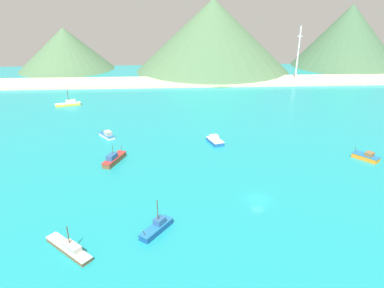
% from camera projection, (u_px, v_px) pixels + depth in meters
% --- Properties ---
extents(ground, '(260.00, 280.00, 0.50)m').
position_uv_depth(ground, '(235.00, 147.00, 104.45)').
color(ground, teal).
extents(fishing_boat_0, '(6.48, 7.62, 6.81)m').
position_uv_depth(fishing_boat_0, '(157.00, 227.00, 65.98)').
color(fishing_boat_0, '#14478C').
rests_on(fishing_boat_0, ground).
extents(fishing_boat_1, '(6.53, 7.16, 2.84)m').
position_uv_depth(fishing_boat_1, '(366.00, 157.00, 95.56)').
color(fishing_boat_1, orange).
rests_on(fishing_boat_1, ground).
extents(fishing_boat_2, '(10.29, 5.19, 6.63)m').
position_uv_depth(fishing_boat_2, '(69.00, 104.00, 143.88)').
color(fishing_boat_2, gold).
rests_on(fishing_boat_2, ground).
extents(fishing_boat_3, '(5.96, 6.83, 2.24)m').
position_uv_depth(fishing_boat_3, '(107.00, 135.00, 110.94)').
color(fishing_boat_3, silver).
rests_on(fishing_boat_3, ground).
extents(fishing_boat_4, '(5.57, 9.44, 5.33)m').
position_uv_depth(fishing_boat_4, '(114.00, 159.00, 93.74)').
color(fishing_boat_4, brown).
rests_on(fishing_boat_4, ground).
extents(fishing_boat_6, '(5.13, 7.32, 2.33)m').
position_uv_depth(fishing_boat_6, '(215.00, 140.00, 106.48)').
color(fishing_boat_6, '#1E5BA8').
rests_on(fishing_boat_6, ground).
extents(fishing_boat_7, '(9.69, 8.95, 5.45)m').
position_uv_depth(fishing_boat_7, '(69.00, 248.00, 60.74)').
color(fishing_boat_7, brown).
rests_on(fishing_boat_7, ground).
extents(beach_strip, '(247.00, 23.05, 1.20)m').
position_uv_depth(beach_strip, '(207.00, 81.00, 183.40)').
color(beach_strip, beige).
rests_on(beach_strip, ground).
extents(hill_west, '(57.78, 57.78, 25.08)m').
position_uv_depth(hill_west, '(65.00, 49.00, 213.87)').
color(hill_west, '#476B47').
rests_on(hill_west, ground).
extents(hill_central, '(92.84, 92.84, 41.56)m').
position_uv_depth(hill_central, '(213.00, 35.00, 207.48)').
color(hill_central, '#476B47').
rests_on(hill_central, ground).
extents(hill_east, '(67.59, 67.59, 38.27)m').
position_uv_depth(hill_east, '(348.00, 36.00, 220.64)').
color(hill_east, '#3D6042').
rests_on(hill_east, ground).
extents(radio_tower, '(2.85, 2.28, 28.54)m').
position_uv_depth(radio_tower, '(298.00, 54.00, 179.43)').
color(radio_tower, silver).
rests_on(radio_tower, ground).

